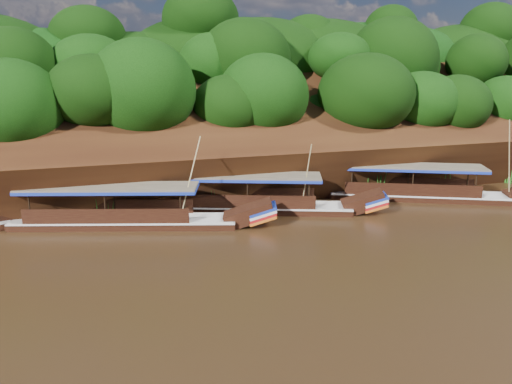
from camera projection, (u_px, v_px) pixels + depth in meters
ground at (357, 249)px, 25.97m from camera, size 160.00×160.00×0.00m
riverbank at (235, 148)px, 46.42m from camera, size 120.00×30.06×19.40m
boat_0 at (432, 192)px, 35.57m from camera, size 14.48×8.54×6.34m
boat_1 at (271, 203)px, 32.65m from camera, size 13.86×7.08×5.12m
boat_2 at (138, 217)px, 29.66m from camera, size 15.48×6.62×5.77m
reeds at (243, 195)px, 33.50m from camera, size 48.77×2.13×2.18m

